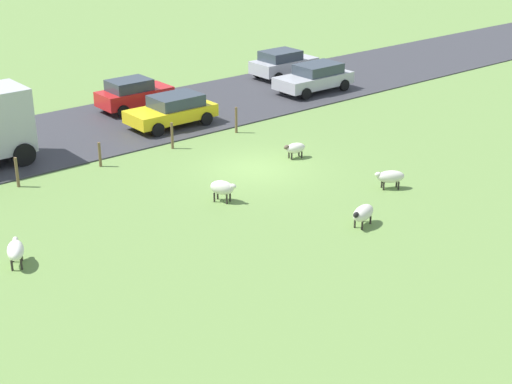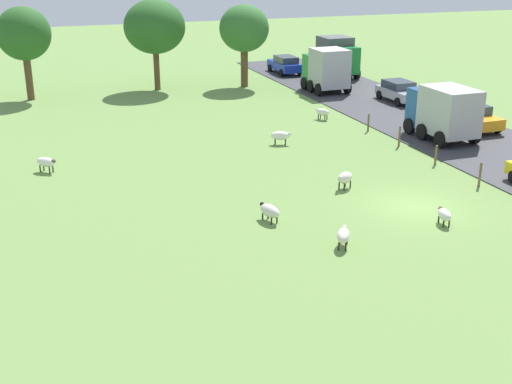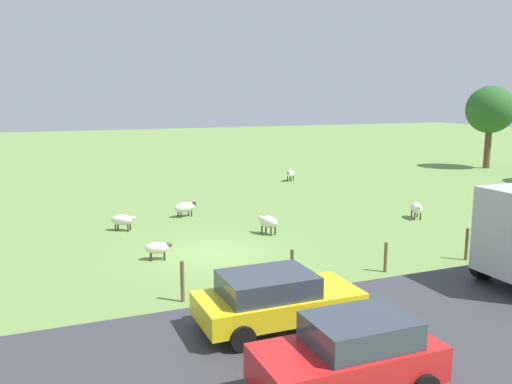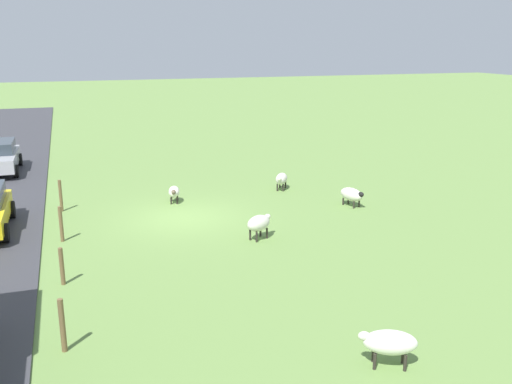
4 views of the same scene
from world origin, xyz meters
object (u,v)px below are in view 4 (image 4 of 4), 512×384
Objects in this scene: sheep_5 at (174,192)px; sheep_6 at (389,343)px; sheep_2 at (281,179)px; sheep_3 at (259,223)px; sheep_0 at (352,195)px.

sheep_6 reaches higher than sheep_5.
sheep_3 is at bearing 62.14° from sheep_2.
sheep_2 is 0.96× the size of sheep_6.
sheep_5 is at bearing 6.13° from sheep_2.
sheep_3 is 0.87× the size of sheep_6.
sheep_3 is 1.02× the size of sheep_5.
sheep_0 is 1.20× the size of sheep_5.
sheep_3 is at bearing -89.91° from sheep_6.
sheep_6 is (4.82, 10.61, 0.05)m from sheep_0.
sheep_2 is 14.31m from sheep_6.
sheep_2 is at bearing -102.47° from sheep_6.
sheep_0 is 11.66m from sheep_6.
sheep_2 is 1.09× the size of sheep_3.
sheep_0 is 1.17× the size of sheep_3.
sheep_2 is 1.12× the size of sheep_5.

